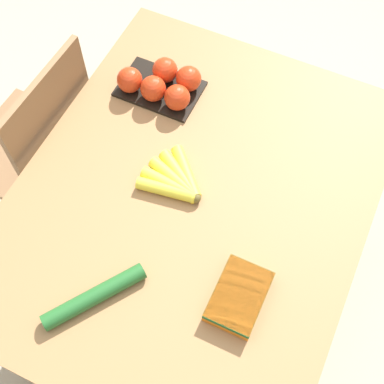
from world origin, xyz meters
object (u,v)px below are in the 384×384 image
Objects in this scene: chair at (40,151)px; tomato_pack at (162,84)px; cucumber_near at (94,296)px; carrot_bag at (239,296)px; banana_bunch at (176,181)px.

tomato_pack is at bearing 120.43° from chair.
chair is at bearing 50.15° from cucumber_near.
chair reaches higher than tomato_pack.
tomato_pack is at bearing 12.11° from cucumber_near.
cucumber_near is at bearing 52.16° from chair.
chair is at bearing 70.93° from carrot_bag.
carrot_bag is 0.36m from cucumber_near.
chair is 0.56m from tomato_pack.
carrot_bag is (-0.30, -0.87, 0.31)m from chair.
cucumber_near is (-0.15, 0.33, -0.00)m from carrot_bag.
banana_bunch is at bearing 85.74° from chair.
cucumber_near is (-0.67, -0.14, -0.02)m from tomato_pack.
carrot_bag is at bearing -129.18° from banana_bunch.
banana_bunch is (-0.06, -0.58, 0.30)m from chair.
tomato_pack is at bearing 32.82° from banana_bunch.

